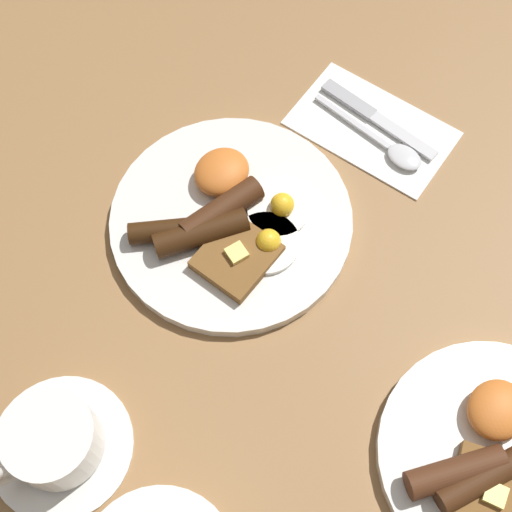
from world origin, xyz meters
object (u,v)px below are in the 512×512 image
(teacup_near, at_px, (54,442))
(breakfast_plate_far, at_px, (496,458))
(breakfast_plate_near, at_px, (230,220))
(knife, at_px, (372,115))
(spoon, at_px, (392,149))

(teacup_near, bearing_deg, breakfast_plate_far, 129.74)
(breakfast_plate_near, bearing_deg, knife, 172.48)
(breakfast_plate_near, bearing_deg, teacup_near, 8.39)
(breakfast_plate_near, xyz_separation_m, spoon, (-0.20, 0.08, -0.01))
(breakfast_plate_far, bearing_deg, knife, -126.32)
(breakfast_plate_far, bearing_deg, spoon, -127.73)
(breakfast_plate_far, height_order, teacup_near, teacup_near)
(breakfast_plate_far, relative_size, knife, 1.40)
(teacup_near, relative_size, knife, 0.86)
(knife, bearing_deg, breakfast_plate_far, -36.77)
(breakfast_plate_near, distance_m, spoon, 0.21)
(teacup_near, height_order, spoon, teacup_near)
(teacup_near, relative_size, spoon, 0.90)
(teacup_near, distance_m, spoon, 0.49)
(breakfast_plate_near, relative_size, knife, 1.65)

